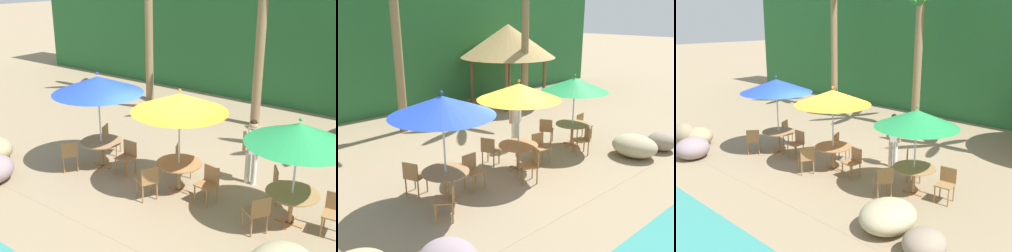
% 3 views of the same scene
% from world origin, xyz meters
% --- Properties ---
extents(ground_plane, '(120.00, 120.00, 0.00)m').
position_xyz_m(ground_plane, '(0.00, 0.00, 0.00)').
color(ground_plane, '#937F60').
extents(terrace_deck, '(18.00, 5.20, 0.01)m').
position_xyz_m(terrace_deck, '(0.00, 0.00, 0.00)').
color(terrace_deck, '#937F60').
rests_on(terrace_deck, ground).
extents(foliage_backdrop, '(28.00, 2.40, 6.00)m').
position_xyz_m(foliage_backdrop, '(0.00, 9.00, 3.00)').
color(foliage_backdrop, '#286633').
rests_on(foliage_backdrop, ground).
extents(rock_seawall, '(16.38, 3.26, 0.98)m').
position_xyz_m(rock_seawall, '(-0.94, -2.79, 0.35)').
color(rock_seawall, tan).
rests_on(rock_seawall, ground).
extents(umbrella_blue, '(2.38, 2.38, 2.63)m').
position_xyz_m(umbrella_blue, '(-2.13, -0.29, 2.30)').
color(umbrella_blue, silver).
rests_on(umbrella_blue, ground).
extents(dining_table_blue, '(1.10, 1.10, 0.74)m').
position_xyz_m(dining_table_blue, '(-2.13, -0.29, 0.61)').
color(dining_table_blue, '#A37547').
rests_on(dining_table_blue, ground).
extents(chair_blue_seaward, '(0.43, 0.44, 0.87)m').
position_xyz_m(chair_blue_seaward, '(-1.29, -0.17, 0.51)').
color(chair_blue_seaward, '#9E7042').
rests_on(chair_blue_seaward, ground).
extents(chair_blue_inland, '(0.56, 0.56, 0.87)m').
position_xyz_m(chair_blue_inland, '(-2.57, 0.45, 0.51)').
color(chair_blue_inland, '#9E7042').
rests_on(chair_blue_inland, ground).
extents(chair_blue_left, '(0.59, 0.59, 0.87)m').
position_xyz_m(chair_blue_left, '(-2.57, -1.02, 0.51)').
color(chair_blue_left, '#9E7042').
rests_on(chair_blue_left, ground).
extents(umbrella_orange, '(2.26, 2.26, 2.56)m').
position_xyz_m(umbrella_orange, '(0.35, -0.15, 2.23)').
color(umbrella_orange, silver).
rests_on(umbrella_orange, ground).
extents(dining_table_orange, '(1.10, 1.10, 0.74)m').
position_xyz_m(dining_table_orange, '(0.35, -0.15, 0.61)').
color(dining_table_orange, '#A37547').
rests_on(dining_table_orange, ground).
extents(chair_orange_seaward, '(0.47, 0.48, 0.87)m').
position_xyz_m(chair_orange_seaward, '(1.20, -0.17, 0.51)').
color(chair_orange_seaward, '#9E7042').
rests_on(chair_orange_seaward, ground).
extents(chair_orange_inland, '(0.56, 0.56, 0.87)m').
position_xyz_m(chair_orange_inland, '(-0.08, 0.59, 0.51)').
color(chair_orange_inland, '#9E7042').
rests_on(chair_orange_inland, ground).
extents(chair_orange_left, '(0.57, 0.57, 0.87)m').
position_xyz_m(chair_orange_left, '(0.05, -0.95, 0.51)').
color(chair_orange_left, '#9E7042').
rests_on(chair_orange_left, ground).
extents(umbrella_green, '(2.15, 2.15, 2.37)m').
position_xyz_m(umbrella_green, '(3.07, 0.09, 2.04)').
color(umbrella_green, silver).
rests_on(umbrella_green, ground).
extents(dining_table_green, '(1.10, 1.10, 0.74)m').
position_xyz_m(dining_table_green, '(3.07, 0.09, 0.61)').
color(dining_table_green, '#A37547').
rests_on(dining_table_green, ground).
extents(chair_green_seaward, '(0.47, 0.48, 0.87)m').
position_xyz_m(chair_green_seaward, '(3.91, 0.28, 0.51)').
color(chair_green_seaward, '#9E7042').
rests_on(chair_green_seaward, ground).
extents(chair_green_inland, '(0.59, 0.58, 0.87)m').
position_xyz_m(chair_green_inland, '(2.54, 0.75, 0.51)').
color(chair_green_inland, '#9E7042').
rests_on(chair_green_inland, ground).
extents(chair_green_left, '(0.59, 0.59, 0.87)m').
position_xyz_m(chair_green_left, '(2.68, -0.67, 0.51)').
color(chair_green_left, '#9E7042').
rests_on(chair_green_left, ground).
extents(palm_tree_second, '(3.63, 3.64, 5.82)m').
position_xyz_m(palm_tree_second, '(-0.31, 5.29, 4.08)').
color(palm_tree_second, olive).
rests_on(palm_tree_second, ground).
extents(waiter_in_white, '(0.52, 0.39, 1.70)m').
position_xyz_m(waiter_in_white, '(1.57, 1.23, 0.99)').
color(waiter_in_white, white).
rests_on(waiter_in_white, ground).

